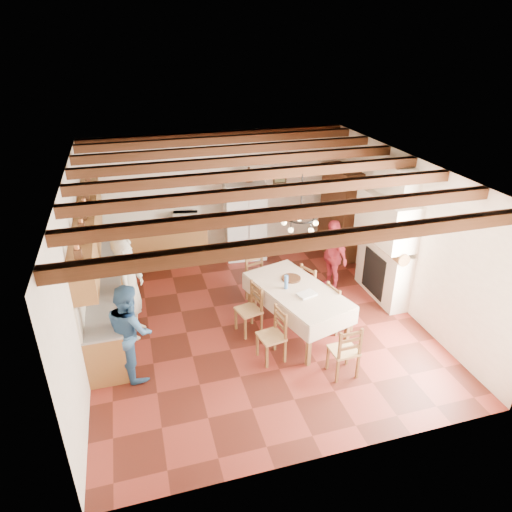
{
  "coord_description": "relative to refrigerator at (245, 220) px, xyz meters",
  "views": [
    {
      "loc": [
        -2.01,
        -7.03,
        5.08
      ],
      "look_at": [
        0.1,
        0.3,
        1.25
      ],
      "focal_mm": 32.0,
      "sensor_mm": 36.0,
      "label": 1
    }
  ],
  "objects": [
    {
      "name": "ceiling_beams",
      "position": [
        -0.55,
        -2.83,
        1.96
      ],
      "size": [
        6.0,
        6.3,
        0.16
      ],
      "primitive_type": null,
      "color": "#361D0E",
      "rests_on": "ground"
    },
    {
      "name": "wall_right",
      "position": [
        2.46,
        -2.83,
        0.55
      ],
      "size": [
        0.02,
        6.5,
        3.0
      ],
      "primitive_type": "cube",
      "color": "beige",
      "rests_on": "ground"
    },
    {
      "name": "wall_back",
      "position": [
        -0.55,
        0.43,
        0.55
      ],
      "size": [
        6.0,
        0.02,
        3.0
      ],
      "primitive_type": "cube",
      "color": "beige",
      "rests_on": "ground"
    },
    {
      "name": "chair_left_far",
      "position": [
        -0.76,
        -3.11,
        -0.47
      ],
      "size": [
        0.49,
        0.51,
        0.96
      ],
      "primitive_type": null,
      "rotation": [
        0.0,
        0.0,
        -1.32
      ],
      "color": "brown",
      "rests_on": "floor"
    },
    {
      "name": "person_woman_blue",
      "position": [
        -2.84,
        -3.67,
        -0.13
      ],
      "size": [
        0.84,
        0.95,
        1.63
      ],
      "primitive_type": "imported",
      "rotation": [
        0.0,
        0.0,
        1.91
      ],
      "color": "#335E8F",
      "rests_on": "floor"
    },
    {
      "name": "person_man",
      "position": [
        -2.77,
        -2.58,
        0.02
      ],
      "size": [
        0.66,
        0.81,
        1.94
      ],
      "primitive_type": "imported",
      "rotation": [
        0.0,
        0.0,
        1.26
      ],
      "color": "beige",
      "rests_on": "floor"
    },
    {
      "name": "fridge_vase",
      "position": [
        0.11,
        0.0,
        1.11
      ],
      "size": [
        0.41,
        0.41,
        0.34
      ],
      "primitive_type": "imported",
      "rotation": [
        0.0,
        0.0,
        -0.33
      ],
      "color": "#37190E",
      "rests_on": "refrigerator"
    },
    {
      "name": "ceiling",
      "position": [
        -0.55,
        -2.83,
        2.06
      ],
      "size": [
        6.0,
        6.5,
        0.02
      ],
      "primitive_type": "cube",
      "color": "silver",
      "rests_on": "ground"
    },
    {
      "name": "lower_cabinets_left",
      "position": [
        -3.25,
        -1.78,
        -0.52
      ],
      "size": [
        0.6,
        4.3,
        0.86
      ],
      "primitive_type": "cube",
      "color": "brown",
      "rests_on": "ground"
    },
    {
      "name": "hutch",
      "position": [
        2.2,
        -0.58,
        0.15
      ],
      "size": [
        0.6,
        1.25,
        2.2
      ],
      "primitive_type": null,
      "rotation": [
        0.0,
        0.0,
        0.08
      ],
      "color": "#37190E",
      "rests_on": "floor"
    },
    {
      "name": "chair_end_far",
      "position": [
        -0.28,
        -2.14,
        -0.47
      ],
      "size": [
        0.51,
        0.49,
        0.96
      ],
      "primitive_type": null,
      "rotation": [
        0.0,
        0.0,
        0.26
      ],
      "color": "brown",
      "rests_on": "floor"
    },
    {
      "name": "chair_right_near",
      "position": [
        0.89,
        -3.48,
        -0.47
      ],
      "size": [
        0.46,
        0.48,
        0.96
      ],
      "primitive_type": null,
      "rotation": [
        0.0,
        0.0,
        1.73
      ],
      "color": "brown",
      "rests_on": "floor"
    },
    {
      "name": "backsplash_back",
      "position": [
        -2.1,
        0.4,
        0.25
      ],
      "size": [
        2.3,
        0.03,
        0.6
      ],
      "primitive_type": "cube",
      "color": "beige",
      "rests_on": "ground"
    },
    {
      "name": "fireplace",
      "position": [
        2.17,
        -2.63,
        0.45
      ],
      "size": [
        0.56,
        1.6,
        2.8
      ],
      "primitive_type": null,
      "color": "beige",
      "rests_on": "ground"
    },
    {
      "name": "chair_right_far",
      "position": [
        0.71,
        -2.63,
        -0.47
      ],
      "size": [
        0.54,
        0.55,
        0.96
      ],
      "primitive_type": null,
      "rotation": [
        0.0,
        0.0,
        2.01
      ],
      "color": "brown",
      "rests_on": "floor"
    },
    {
      "name": "chair_end_near",
      "position": [
        0.4,
        -4.65,
        -0.47
      ],
      "size": [
        0.43,
        0.42,
        0.96
      ],
      "primitive_type": null,
      "rotation": [
        0.0,
        0.0,
        3.18
      ],
      "color": "brown",
      "rests_on": "floor"
    },
    {
      "name": "countertop_left",
      "position": [
        -3.25,
        -1.78,
        -0.07
      ],
      "size": [
        0.62,
        4.3,
        0.04
      ],
      "primitive_type": "cube",
      "color": "gray",
      "rests_on": "lower_cabinets_left"
    },
    {
      "name": "microwave",
      "position": [
        -1.41,
        0.12,
        0.11
      ],
      "size": [
        0.63,
        0.49,
        0.31
      ],
      "primitive_type": "imported",
      "rotation": [
        0.0,
        0.0,
        -0.2
      ],
      "color": "silver",
      "rests_on": "countertop_back"
    },
    {
      "name": "person_woman_red",
      "position": [
        1.36,
        -2.04,
        -0.16
      ],
      "size": [
        0.56,
        0.98,
        1.58
      ],
      "primitive_type": "imported",
      "rotation": [
        0.0,
        0.0,
        -1.37
      ],
      "color": "#B52E3D",
      "rests_on": "floor"
    },
    {
      "name": "chair_left_near",
      "position": [
        -0.6,
        -3.98,
        -0.47
      ],
      "size": [
        0.46,
        0.48,
        0.96
      ],
      "primitive_type": null,
      "rotation": [
        0.0,
        0.0,
        -1.4
      ],
      "color": "brown",
      "rests_on": "floor"
    },
    {
      "name": "floor",
      "position": [
        -0.55,
        -2.83,
        -0.96
      ],
      "size": [
        6.0,
        6.5,
        0.02
      ],
      "primitive_type": "cube",
      "color": "#461911",
      "rests_on": "ground"
    },
    {
      "name": "wall_front",
      "position": [
        -0.55,
        -6.09,
        0.55
      ],
      "size": [
        6.0,
        0.02,
        3.0
      ],
      "primitive_type": "cube",
      "color": "beige",
      "rests_on": "ground"
    },
    {
      "name": "lower_cabinets_back",
      "position": [
        -2.1,
        0.12,
        -0.52
      ],
      "size": [
        2.3,
        0.6,
        0.86
      ],
      "primitive_type": "cube",
      "color": "brown",
      "rests_on": "ground"
    },
    {
      "name": "wall_picture",
      "position": [
        1.0,
        0.4,
        0.9
      ],
      "size": [
        0.34,
        0.03,
        0.42
      ],
      "primitive_type": "cube",
      "color": "#2E2314",
      "rests_on": "ground"
    },
    {
      "name": "countertop_back",
      "position": [
        -2.1,
        0.12,
        -0.07
      ],
      "size": [
        2.34,
        0.62,
        0.04
      ],
      "primitive_type": "cube",
      "color": "gray",
      "rests_on": "lower_cabinets_back"
    },
    {
      "name": "wall_left",
      "position": [
        -3.56,
        -2.83,
        0.55
      ],
      "size": [
        0.02,
        6.5,
        3.0
      ],
      "primitive_type": "cube",
      "color": "beige",
      "rests_on": "ground"
    },
    {
      "name": "dining_table",
      "position": [
        0.09,
        -3.31,
        -0.14
      ],
      "size": [
        1.58,
        2.26,
        0.89
      ],
      "rotation": [
        0.0,
        0.0,
        0.28
      ],
      "color": "white",
      "rests_on": "floor"
    },
    {
      "name": "backsplash_left",
      "position": [
        -3.54,
        -1.78,
        0.25
      ],
      "size": [
        0.03,
        4.3,
        0.6
      ],
      "primitive_type": "cube",
      "color": "beige",
      "rests_on": "ground"
    },
    {
      "name": "chandelier",
      "position": [
        0.09,
        -3.31,
        1.3
      ],
      "size": [
        0.47,
        0.47,
        0.03
      ],
      "primitive_type": "torus",
      "color": "black",
      "rests_on": "ground"
    },
    {
      "name": "refrigerator",
      "position": [
        0.0,
        0.0,
        0.0
      ],
      "size": [
        1.02,
        0.86,
        1.89
      ],
      "primitive_type": "cube",
      "rotation": [
        0.0,
        0.0,
        -0.1
      ],
      "color": "silver",
      "rests_on": "floor"
    },
    {
      "name": "upper_cabinets",
      "position": [
        -3.38,
        -1.78,
        0.9
      ],
      "size": [
        0.35,
        4.2,
        0.7
      ],
      "primitive_type": "cube",
      "color": "brown",
      "rests_on": "ground"
    }
  ]
}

